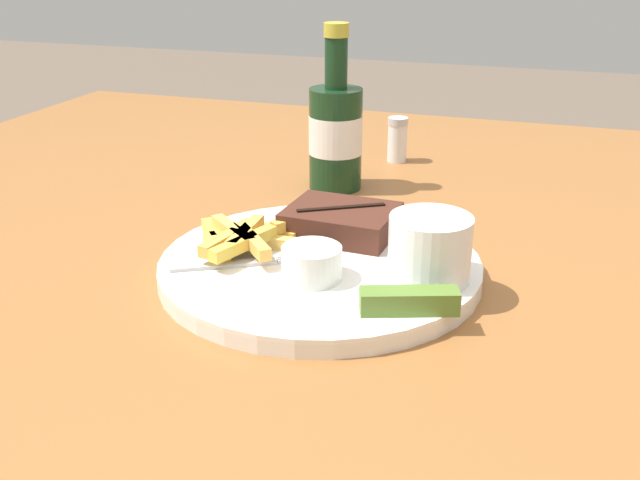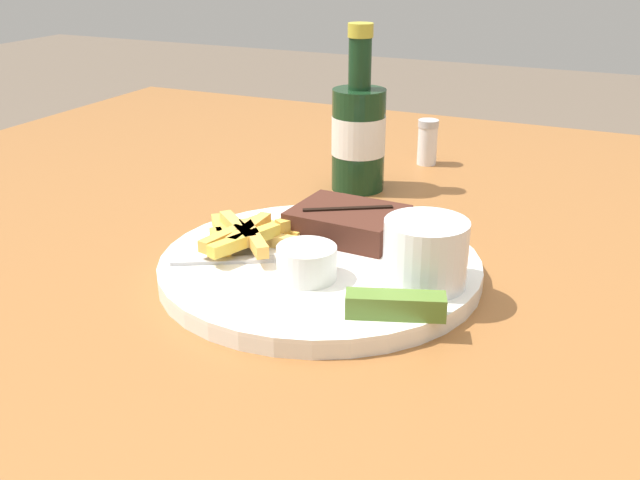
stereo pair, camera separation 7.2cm
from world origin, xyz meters
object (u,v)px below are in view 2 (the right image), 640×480
Objects in this scene: fork_utensil at (234,260)px; salt_shaker at (427,142)px; steak_portion at (344,221)px; knife_utensil at (316,240)px; dinner_plate at (320,267)px; dipping_sauce_cup at (307,261)px; pickle_spear at (395,305)px; coleslaw_cup at (426,249)px; beer_bottle at (359,133)px.

fork_utensil is 0.45m from salt_shaker.
knife_utensil is at bearing -116.75° from steak_portion.
dinner_plate is 2.04× the size of knife_utensil.
fork_utensil is (-0.08, 0.00, -0.02)m from dipping_sauce_cup.
dipping_sauce_cup is 0.09m from knife_utensil.
steak_portion is 0.18m from pickle_spear.
fork_utensil is at bearing 118.03° from knife_utensil.
pickle_spear is (0.11, -0.15, -0.00)m from steak_portion.
fork_utensil is at bearing -121.76° from steak_portion.
steak_portion is at bearing 144.84° from coleslaw_cup.
steak_portion is at bearing 93.61° from dinner_plate.
salt_shaker is (0.00, 0.37, 0.01)m from knife_utensil.
salt_shaker is at bearing 104.29° from pickle_spear.
beer_bottle is 3.24× the size of salt_shaker.
coleslaw_cup is at bearing -35.16° from steak_portion.
coleslaw_cup is 0.33m from beer_bottle.
pickle_spear reaches higher than dinner_plate.
beer_bottle reaches higher than coleslaw_cup.
dipping_sauce_cup reaches higher than pickle_spear.
beer_bottle is (-0.06, 0.20, 0.04)m from steak_portion.
dipping_sauce_cup is 0.10m from pickle_spear.
fork_utensil is (-0.18, 0.04, -0.01)m from pickle_spear.
knife_utensil is at bearing 120.70° from dinner_plate.
pickle_spear is (-0.00, -0.07, -0.02)m from coleslaw_cup.
dinner_plate is 0.08m from fork_utensil.
beer_bottle is at bearing 104.41° from dinner_plate.
dinner_plate is 0.07m from steak_portion.
steak_portion is at bearing 95.73° from dipping_sauce_cup.
dinner_plate is at bearing 0.00° from fork_utensil.
coleslaw_cup is 0.19m from fork_utensil.
coleslaw_cup reaches higher than steak_portion.
steak_portion reaches higher than dinner_plate.
steak_portion is at bearing -71.96° from beer_bottle.
fork_utensil is (-0.07, -0.04, 0.01)m from dinner_plate.
dipping_sauce_cup is 0.65× the size of pickle_spear.
pickle_spear is at bearing -160.39° from knife_utensil.
pickle_spear is at bearing -53.50° from steak_portion.
dinner_plate is at bearing 143.09° from pickle_spear.
beer_bottle is (0.00, 0.31, 0.06)m from fork_utensil.
dipping_sauce_cup is 0.32m from beer_bottle.
dipping_sauce_cup is 0.26× the size of beer_bottle.
beer_bottle is at bearing 122.71° from coleslaw_cup.
fork_utensil is at bearing -96.82° from salt_shaker.
fork_utensil is 1.88× the size of salt_shaker.
pickle_spear is 0.18m from fork_utensil.
knife_utensil is 0.24m from beer_bottle.
steak_portion is 0.75× the size of knife_utensil.
steak_portion is at bearing -87.57° from salt_shaker.
salt_shaker reaches higher than pickle_spear.
steak_portion is 2.08× the size of dipping_sauce_cup.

